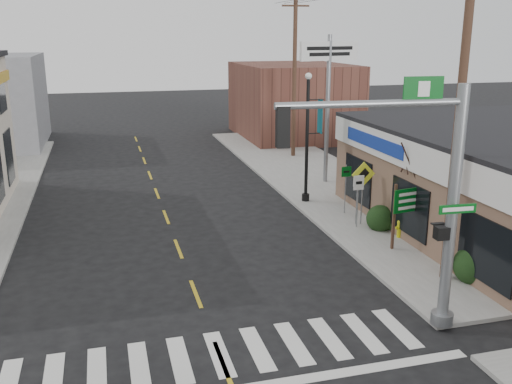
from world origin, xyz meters
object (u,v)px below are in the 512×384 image
object	(u,v)px
utility_pole_near	(459,115)
bare_tree	(419,150)
dance_center_sign	(329,74)
utility_pole_far	(294,76)
guide_sign	(409,206)
fire_hydrant	(400,228)
traffic_signal_pole	(427,186)
lamp_post	(309,128)

from	to	relation	value
utility_pole_near	bare_tree	bearing A→B (deg)	79.85
dance_center_sign	utility_pole_far	bearing A→B (deg)	69.75
guide_sign	utility_pole_far	xyz separation A→B (m)	(1.30, 16.90, 3.50)
guide_sign	fire_hydrant	size ratio (longest dim) A/B	3.48
utility_pole_near	utility_pole_far	bearing A→B (deg)	89.78
fire_hydrant	utility_pole_near	distance (m)	6.27
guide_sign	utility_pole_far	distance (m)	17.31
guide_sign	utility_pole_near	distance (m)	4.61
guide_sign	dance_center_sign	xyz separation A→B (m)	(0.80, 10.06, 4.07)
traffic_signal_pole	utility_pole_far	distance (m)	22.75
guide_sign	fire_hydrant	distance (m)	1.67
fire_hydrant	dance_center_sign	bearing A→B (deg)	86.81
fire_hydrant	lamp_post	world-z (taller)	lamp_post
utility_pole_far	guide_sign	bearing A→B (deg)	-92.64
bare_tree	fire_hydrant	bearing A→B (deg)	146.66
guide_sign	utility_pole_near	xyz separation A→B (m)	(-0.18, -2.74, 3.71)
fire_hydrant	bare_tree	bearing A→B (deg)	-33.34
guide_sign	fire_hydrant	bearing A→B (deg)	64.73
traffic_signal_pole	dance_center_sign	size ratio (longest dim) A/B	0.88
guide_sign	utility_pole_near	world-z (taller)	utility_pole_near
lamp_post	dance_center_sign	distance (m)	4.50
traffic_signal_pole	dance_center_sign	distance (m)	16.01
fire_hydrant	utility_pole_far	bearing A→B (deg)	86.38
utility_pole_far	dance_center_sign	bearing A→B (deg)	-92.42
fire_hydrant	bare_tree	distance (m)	3.16
dance_center_sign	utility_pole_near	xyz separation A→B (m)	(-0.98, -12.80, -0.36)
traffic_signal_pole	lamp_post	size ratio (longest dim) A/B	1.12
traffic_signal_pole	guide_sign	xyz separation A→B (m)	(2.80, 5.45, -2.38)
guide_sign	dance_center_sign	size ratio (longest dim) A/B	0.32
traffic_signal_pole	dance_center_sign	xyz separation A→B (m)	(3.60, 15.51, 1.69)
dance_center_sign	bare_tree	bearing A→B (deg)	-106.56
utility_pole_near	fire_hydrant	bearing A→B (deg)	86.92
bare_tree	utility_pole_near	bearing A→B (deg)	-104.24
guide_sign	utility_pole_near	size ratio (longest dim) A/B	0.24
traffic_signal_pole	fire_hydrant	xyz separation A→B (m)	(3.10, 6.53, -3.61)
guide_sign	utility_pole_far	world-z (taller)	utility_pole_far
traffic_signal_pole	guide_sign	size ratio (longest dim) A/B	2.71
guide_sign	utility_pole_near	bearing A→B (deg)	-103.54
lamp_post	bare_tree	xyz separation A→B (m)	(2.16, -6.03, 0.03)
utility_pole_near	lamp_post	bearing A→B (deg)	101.57
lamp_post	bare_tree	distance (m)	6.41
traffic_signal_pole	utility_pole_far	world-z (taller)	utility_pole_far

